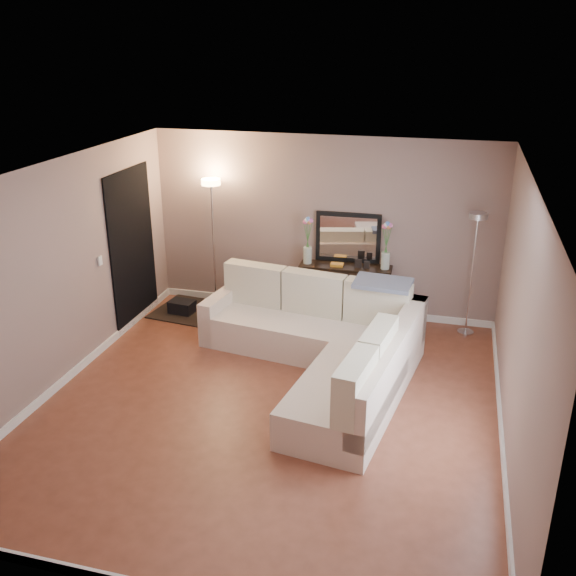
% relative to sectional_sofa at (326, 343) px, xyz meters
% --- Properties ---
extents(floor, '(5.00, 5.50, 0.01)m').
position_rel_sectional_sofa_xyz_m(floor, '(-0.44, -0.95, -0.37)').
color(floor, brown).
rests_on(floor, ground).
extents(ceiling, '(5.00, 5.50, 0.01)m').
position_rel_sectional_sofa_xyz_m(ceiling, '(-0.44, -0.95, 2.24)').
color(ceiling, white).
rests_on(ceiling, ground).
extents(wall_back, '(5.00, 0.02, 2.60)m').
position_rel_sectional_sofa_xyz_m(wall_back, '(-0.44, 1.81, 0.93)').
color(wall_back, gray).
rests_on(wall_back, ground).
extents(wall_front, '(5.00, 0.02, 2.60)m').
position_rel_sectional_sofa_xyz_m(wall_front, '(-0.44, -3.71, 0.93)').
color(wall_front, gray).
rests_on(wall_front, ground).
extents(wall_left, '(0.02, 5.50, 2.60)m').
position_rel_sectional_sofa_xyz_m(wall_left, '(-2.95, -0.95, 0.93)').
color(wall_left, gray).
rests_on(wall_left, ground).
extents(wall_right, '(0.02, 5.50, 2.60)m').
position_rel_sectional_sofa_xyz_m(wall_right, '(2.07, -0.95, 0.93)').
color(wall_right, gray).
rests_on(wall_right, ground).
extents(baseboard_back, '(5.00, 0.03, 0.10)m').
position_rel_sectional_sofa_xyz_m(baseboard_back, '(-0.44, 1.79, -0.32)').
color(baseboard_back, white).
rests_on(baseboard_back, ground).
extents(baseboard_left, '(0.03, 5.50, 0.10)m').
position_rel_sectional_sofa_xyz_m(baseboard_left, '(-2.93, -0.95, -0.32)').
color(baseboard_left, white).
rests_on(baseboard_left, ground).
extents(baseboard_right, '(0.03, 5.50, 0.10)m').
position_rel_sectional_sofa_xyz_m(baseboard_right, '(2.04, -0.95, -0.32)').
color(baseboard_right, white).
rests_on(baseboard_right, ground).
extents(doorway, '(0.02, 1.20, 2.20)m').
position_rel_sectional_sofa_xyz_m(doorway, '(-2.92, 0.75, 0.73)').
color(doorway, black).
rests_on(doorway, ground).
extents(switch_plate, '(0.02, 0.08, 0.12)m').
position_rel_sectional_sofa_xyz_m(switch_plate, '(-2.92, -0.10, 0.83)').
color(switch_plate, white).
rests_on(switch_plate, ground).
extents(sectional_sofa, '(2.91, 3.06, 0.99)m').
position_rel_sectional_sofa_xyz_m(sectional_sofa, '(0.00, 0.00, 0.00)').
color(sectional_sofa, beige).
rests_on(sectional_sofa, floor).
extents(throw_blanket, '(0.74, 0.48, 0.09)m').
position_rel_sectional_sofa_xyz_m(throw_blanket, '(0.58, 0.60, 0.62)').
color(throw_blanket, slate).
rests_on(throw_blanket, sectional_sofa).
extents(console_table, '(1.32, 0.41, 0.81)m').
position_rel_sectional_sofa_xyz_m(console_table, '(-0.14, 1.61, 0.09)').
color(console_table, black).
rests_on(console_table, floor).
extents(leaning_mirror, '(0.93, 0.09, 0.72)m').
position_rel_sectional_sofa_xyz_m(leaning_mirror, '(-0.07, 1.78, 0.81)').
color(leaning_mirror, black).
rests_on(leaning_mirror, console_table).
extents(table_decor, '(0.56, 0.13, 0.13)m').
position_rel_sectional_sofa_xyz_m(table_decor, '(-0.06, 1.57, 0.47)').
color(table_decor, orange).
rests_on(table_decor, console_table).
extents(flower_vase_left, '(0.15, 0.13, 0.69)m').
position_rel_sectional_sofa_xyz_m(flower_vase_left, '(-0.61, 1.59, 0.73)').
color(flower_vase_left, silver).
rests_on(flower_vase_left, console_table).
extents(flower_vase_right, '(0.15, 0.13, 0.69)m').
position_rel_sectional_sofa_xyz_m(flower_vase_right, '(0.49, 1.64, 0.73)').
color(flower_vase_right, silver).
rests_on(flower_vase_right, console_table).
extents(floor_lamp_lit, '(0.31, 0.31, 1.95)m').
position_rel_sectional_sofa_xyz_m(floor_lamp_lit, '(-2.04, 1.59, 1.01)').
color(floor_lamp_lit, silver).
rests_on(floor_lamp_lit, floor).
extents(floor_lamp_unlit, '(0.30, 0.30, 1.72)m').
position_rel_sectional_sofa_xyz_m(floor_lamp_unlit, '(1.67, 1.53, 0.85)').
color(floor_lamp_unlit, silver).
rests_on(floor_lamp_unlit, floor).
extents(charcoal_rug, '(1.37, 1.10, 0.02)m').
position_rel_sectional_sofa_xyz_m(charcoal_rug, '(-2.19, 1.23, -0.36)').
color(charcoal_rug, black).
rests_on(charcoal_rug, floor).
extents(black_bag, '(0.39, 0.29, 0.23)m').
position_rel_sectional_sofa_xyz_m(black_bag, '(-2.41, 1.15, -0.28)').
color(black_bag, black).
rests_on(black_bag, charcoal_rug).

